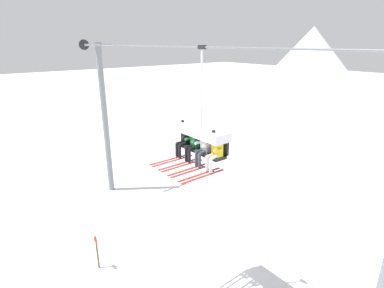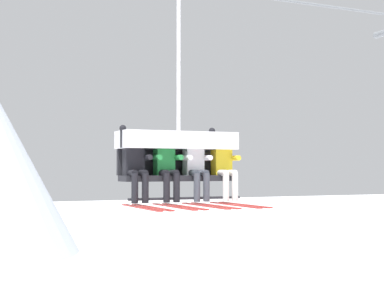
% 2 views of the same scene
% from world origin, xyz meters
% --- Properties ---
extents(ground_plane, '(200.00, 200.00, 0.00)m').
position_xyz_m(ground_plane, '(0.00, 0.00, 0.00)').
color(ground_plane, white).
extents(mountain_peak_west, '(21.13, 21.13, 12.17)m').
position_xyz_m(mountain_peak_west, '(-24.23, 48.83, 6.08)').
color(mountain_peak_west, white).
rests_on(mountain_peak_west, ground_plane).
extents(lift_tower_near, '(0.36, 1.88, 9.50)m').
position_xyz_m(lift_tower_near, '(-8.54, -0.02, 4.92)').
color(lift_tower_near, slate).
rests_on(lift_tower_near, ground_plane).
extents(lift_cable, '(17.94, 0.05, 0.05)m').
position_xyz_m(lift_cable, '(-0.57, -0.80, 9.22)').
color(lift_cable, slate).
extents(chairlift_chair, '(2.06, 0.74, 3.76)m').
position_xyz_m(chairlift_chair, '(1.63, -0.73, 6.42)').
color(chairlift_chair, '#232328').
extents(skier_black, '(0.48, 1.70, 1.34)m').
position_xyz_m(skier_black, '(0.81, -0.94, 6.11)').
color(skier_black, black).
extents(skier_green, '(0.46, 1.70, 1.23)m').
position_xyz_m(skier_green, '(1.36, -0.95, 6.09)').
color(skier_green, '#23843D').
extents(skier_white, '(0.46, 1.70, 1.23)m').
position_xyz_m(skier_white, '(1.90, -0.95, 6.09)').
color(skier_white, silver).
extents(skier_yellow, '(0.48, 1.70, 1.34)m').
position_xyz_m(skier_yellow, '(2.45, -0.94, 6.11)').
color(skier_yellow, yellow).
extents(trail_sign, '(0.36, 0.08, 1.60)m').
position_xyz_m(trail_sign, '(-1.97, -3.53, 0.90)').
color(trail_sign, brown).
rests_on(trail_sign, ground_plane).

